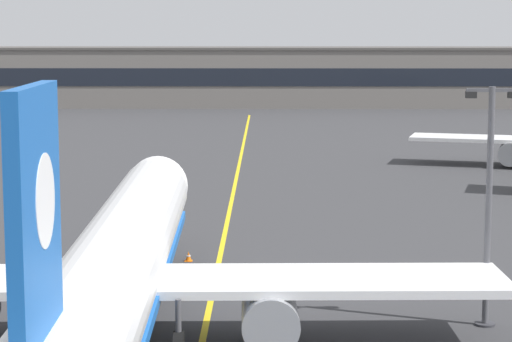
% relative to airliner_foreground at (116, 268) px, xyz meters
% --- Properties ---
extents(taxiway_centreline, '(0.62, 180.00, 0.01)m').
position_rel_airliner_foreground_xyz_m(taxiway_centreline, '(3.38, 20.13, -3.37)').
color(taxiway_centreline, yellow).
rests_on(taxiway_centreline, ground).
extents(airliner_foreground, '(32.11, 41.47, 11.65)m').
position_rel_airliner_foreground_xyz_m(airliner_foreground, '(0.00, 0.00, 0.00)').
color(airliner_foreground, white).
rests_on(airliner_foreground, ground).
extents(apron_lamp_post, '(2.24, 0.90, 10.49)m').
position_rel_airliner_foreground_xyz_m(apron_lamp_post, '(15.68, 3.58, 2.16)').
color(apron_lamp_post, '#515156').
rests_on(apron_lamp_post, ground).
extents(safety_cone_by_nose_gear, '(0.44, 0.44, 0.55)m').
position_rel_airliner_foreground_xyz_m(safety_cone_by_nose_gear, '(1.67, 15.81, -3.11)').
color(safety_cone_by_nose_gear, orange).
rests_on(safety_cone_by_nose_gear, ground).
extents(terminal_building, '(123.80, 12.40, 9.58)m').
position_rel_airliner_foreground_xyz_m(terminal_building, '(-1.48, 127.32, 1.43)').
color(terminal_building, slate).
rests_on(terminal_building, ground).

